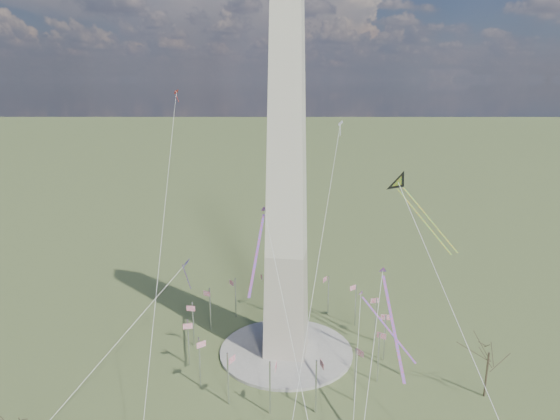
# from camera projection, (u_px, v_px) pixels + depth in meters

# --- Properties ---
(ground) EXTENTS (2000.00, 2000.00, 0.00)m
(ground) POSITION_uv_depth(u_px,v_px,m) (286.00, 352.00, 135.71)
(ground) COLOR #425229
(ground) RESTS_ON ground
(plaza) EXTENTS (36.00, 36.00, 0.80)m
(plaza) POSITION_uv_depth(u_px,v_px,m) (286.00, 351.00, 135.61)
(plaza) COLOR #9F9A91
(plaza) RESTS_ON ground
(washington_monument) EXTENTS (15.56, 15.56, 100.00)m
(washington_monument) POSITION_uv_depth(u_px,v_px,m) (287.00, 179.00, 123.60)
(washington_monument) COLOR #A9A58D
(washington_monument) RESTS_ON plaza
(flagpole_ring) EXTENTS (54.40, 54.40, 13.00)m
(flagpole_ring) POSITION_uv_depth(u_px,v_px,m) (286.00, 328.00, 133.88)
(flagpole_ring) COLOR silver
(flagpole_ring) RESTS_ON ground
(tree_near) EXTENTS (9.77, 9.77, 17.10)m
(tree_near) POSITION_uv_depth(u_px,v_px,m) (489.00, 349.00, 113.88)
(tree_near) COLOR #4D432E
(tree_near) RESTS_ON ground
(kite_delta_black) EXTENTS (18.11, 19.09, 17.67)m
(kite_delta_black) POSITION_uv_depth(u_px,v_px,m) (401.00, 186.00, 130.00)
(kite_delta_black) COLOR black
(kite_delta_black) RESTS_ON ground
(kite_diamond_purple) EXTENTS (1.66, 2.89, 9.11)m
(kite_diamond_purple) POSITION_uv_depth(u_px,v_px,m) (186.00, 267.00, 134.00)
(kite_diamond_purple) COLOR navy
(kite_diamond_purple) RESTS_ON ground
(kite_streamer_left) EXTENTS (5.18, 22.47, 15.51)m
(kite_streamer_left) POSITION_uv_depth(u_px,v_px,m) (389.00, 306.00, 106.56)
(kite_streamer_left) COLOR red
(kite_streamer_left) RESTS_ON ground
(kite_streamer_mid) EXTENTS (2.06, 21.88, 15.03)m
(kite_streamer_mid) POSITION_uv_depth(u_px,v_px,m) (259.00, 238.00, 117.40)
(kite_streamer_mid) COLOR red
(kite_streamer_mid) RESTS_ON ground
(kite_streamer_right) EXTENTS (14.85, 13.76, 13.10)m
(kite_streamer_right) POSITION_uv_depth(u_px,v_px,m) (380.00, 318.00, 128.92)
(kite_streamer_right) COLOR red
(kite_streamer_right) RESTS_ON ground
(kite_small_red) EXTENTS (1.37, 1.94, 4.03)m
(kite_small_red) POSITION_uv_depth(u_px,v_px,m) (176.00, 93.00, 159.91)
(kite_small_red) COLOR red
(kite_small_red) RESTS_ON ground
(kite_small_white) EXTENTS (1.67, 1.79, 5.00)m
(kite_small_white) POSITION_uv_depth(u_px,v_px,m) (340.00, 125.00, 163.58)
(kite_small_white) COLOR white
(kite_small_white) RESTS_ON ground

